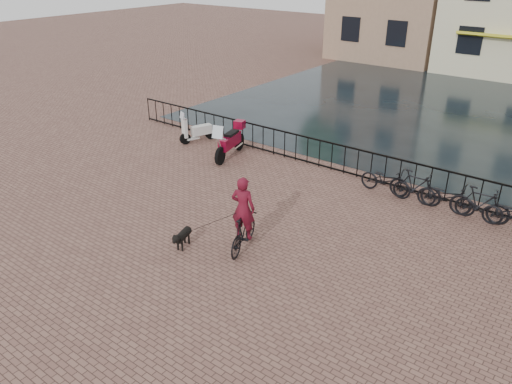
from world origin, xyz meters
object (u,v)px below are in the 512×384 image
Objects in this scene: motorcycle at (230,138)px; scooter at (198,126)px; cyclist at (243,218)px; dog at (183,237)px.

scooter is (-2.11, 0.50, -0.08)m from motorcycle.
cyclist is 1.57× the size of scooter.
scooter is at bearing 152.63° from motorcycle.
cyclist is 1.08× the size of motorcycle.
cyclist reaches higher than dog.
motorcycle is (-4.43, 4.70, -0.14)m from cyclist.
cyclist is 6.46m from motorcycle.
dog is 0.40× the size of motorcycle.
motorcycle is at bearing -64.10° from cyclist.
scooter is (-5.23, 6.08, 0.40)m from dog.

